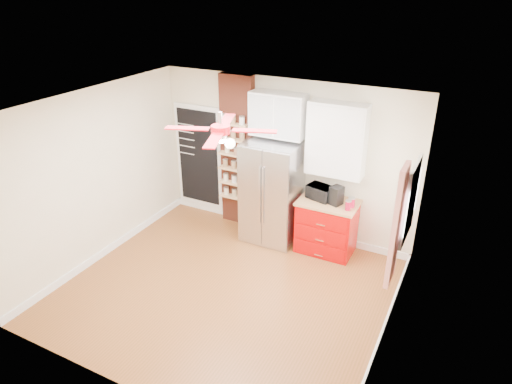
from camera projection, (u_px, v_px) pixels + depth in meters
The scene contains 21 objects.
floor at pixel (226, 290), 6.63m from camera, with size 4.50×4.50×0.00m, color brown.
ceiling at pixel (220, 108), 5.47m from camera, with size 4.50×4.50×0.00m, color white.
wall_back at pixel (284, 159), 7.66m from camera, with size 4.50×0.02×2.70m, color beige.
wall_front at pixel (118, 292), 4.44m from camera, with size 4.50×0.02×2.70m, color beige.
wall_left at pixel (97, 177), 6.97m from camera, with size 0.02×4.00×2.70m, color beige.
wall_right at pixel (395, 250), 5.12m from camera, with size 0.02×4.00×2.70m, color beige.
chalkboard at pixel (199, 157), 8.43m from camera, with size 0.95×0.05×1.95m.
brick_pillar at pixel (238, 152), 7.94m from camera, with size 0.60×0.16×2.70m, color brown.
fridge at pixel (272, 192), 7.58m from camera, with size 0.90×0.70×1.75m, color silver.
upper_glass_cabinet at pixel (278, 115), 7.19m from camera, with size 0.90×0.35×0.70m, color white.
red_cabinet at pixel (327, 226), 7.41m from camera, with size 0.94×0.64×0.90m.
upper_shelf_unit at pixel (336, 140), 6.93m from camera, with size 0.90×0.30×1.15m, color white.
window at pixel (411, 201), 5.77m from camera, with size 0.04×0.75×1.05m, color white.
curtain at pixel (397, 227), 5.39m from camera, with size 0.06×0.40×1.55m, color red.
ceiling_fan at pixel (221, 130), 5.59m from camera, with size 1.40×1.40×0.44m.
toaster_oven at pixel (320, 192), 7.26m from camera, with size 0.41×0.27×0.22m, color black.
coffee_maker at pixel (336, 196), 7.07m from camera, with size 0.17×0.18×0.30m, color black.
canister_left at pixel (348, 206), 6.93m from camera, with size 0.09×0.09×0.15m, color #A30928.
canister_right at pixel (351, 203), 7.02m from camera, with size 0.10×0.10×0.14m, color #BC0A30.
pantry_jar_oats at pixel (227, 148), 7.87m from camera, with size 0.08×0.08×0.13m, color beige.
pantry_jar_beans at pixel (237, 152), 7.74m from camera, with size 0.09×0.09×0.12m, color brown.
Camera 1 is at (2.83, -4.59, 4.14)m, focal length 32.00 mm.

